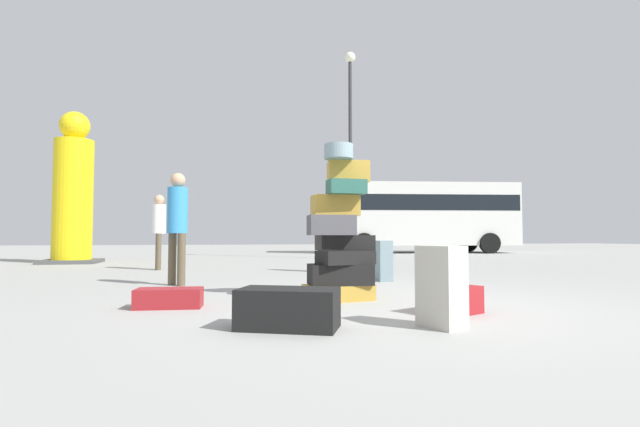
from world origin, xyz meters
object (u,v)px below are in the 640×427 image
at_px(suitcase_tower, 340,237).
at_px(person_tourist_with_camera, 159,225).
at_px(yellow_dummy_statue, 73,195).
at_px(suitcase_maroon_foreground_far, 169,298).
at_px(suitcase_slate_behind_tower, 383,261).
at_px(suitcase_cream_right_side, 441,286).
at_px(suitcase_cream_white_trunk, 336,269).
at_px(person_passerby_in_red, 177,218).
at_px(suitcase_maroon_foreground_near, 450,300).
at_px(parked_bus, 419,213).
at_px(person_bearded_onlooker, 338,226).
at_px(lamp_post, 350,125).
at_px(suitcase_black_left_side, 288,309).

relative_size(suitcase_tower, person_tourist_with_camera, 1.09).
bearing_deg(person_tourist_with_camera, yellow_dummy_statue, -148.94).
distance_m(suitcase_maroon_foreground_far, suitcase_slate_behind_tower, 3.95).
distance_m(suitcase_cream_right_side, suitcase_cream_white_trunk, 2.58).
height_order(suitcase_tower, suitcase_slate_behind_tower, suitcase_tower).
distance_m(suitcase_tower, suitcase_cream_right_side, 1.88).
bearing_deg(suitcase_maroon_foreground_far, suitcase_slate_behind_tower, 41.41).
bearing_deg(suitcase_tower, suitcase_cream_white_trunk, 78.78).
xyz_separation_m(suitcase_cream_right_side, person_passerby_in_red, (-2.31, 3.91, 0.68)).
distance_m(suitcase_tower, suitcase_maroon_foreground_near, 1.52).
bearing_deg(suitcase_slate_behind_tower, suitcase_cream_white_trunk, -128.75).
relative_size(suitcase_slate_behind_tower, parked_bus, 0.08).
distance_m(suitcase_slate_behind_tower, parked_bus, 14.48).
distance_m(suitcase_tower, suitcase_maroon_foreground_far, 2.00).
relative_size(suitcase_cream_right_side, suitcase_maroon_foreground_near, 1.29).
bearing_deg(parked_bus, suitcase_cream_white_trunk, -109.64).
xyz_separation_m(suitcase_maroon_foreground_far, suitcase_maroon_foreground_near, (2.65, -0.98, 0.03)).
height_order(suitcase_cream_white_trunk, yellow_dummy_statue, yellow_dummy_statue).
height_order(person_bearded_onlooker, person_passerby_in_red, person_passerby_in_red).
bearing_deg(suitcase_tower, lamp_post, 72.60).
height_order(suitcase_black_left_side, person_passerby_in_red, person_passerby_in_red).
bearing_deg(person_bearded_onlooker, suitcase_cream_right_side, 0.79).
bearing_deg(suitcase_tower, person_tourist_with_camera, 114.45).
distance_m(suitcase_cream_right_side, suitcase_maroon_foreground_far, 2.76).
height_order(person_tourist_with_camera, lamp_post, lamp_post).
xyz_separation_m(person_tourist_with_camera, parked_bus, (10.52, 9.17, 0.84)).
bearing_deg(suitcase_black_left_side, person_passerby_in_red, 130.22).
bearing_deg(suitcase_maroon_foreground_near, parked_bus, 41.04).
xyz_separation_m(suitcase_cream_white_trunk, suitcase_maroon_foreground_near, (0.61, -1.94, -0.17)).
bearing_deg(suitcase_slate_behind_tower, person_passerby_in_red, -177.70).
distance_m(suitcase_black_left_side, suitcase_slate_behind_tower, 4.28).
distance_m(suitcase_tower, suitcase_black_left_side, 1.89).
relative_size(suitcase_black_left_side, parked_bus, 0.09).
relative_size(suitcase_tower, parked_bus, 0.20).
bearing_deg(person_passerby_in_red, suitcase_slate_behind_tower, 49.37).
relative_size(suitcase_tower, lamp_post, 0.26).
bearing_deg(person_passerby_in_red, person_bearded_onlooker, 82.11).
height_order(suitcase_tower, parked_bus, parked_bus).
distance_m(suitcase_tower, suitcase_slate_behind_tower, 2.51).
relative_size(suitcase_tower, suitcase_black_left_side, 2.32).
bearing_deg(person_tourist_with_camera, person_bearded_onlooker, 58.23).
relative_size(suitcase_maroon_foreground_far, parked_bus, 0.07).
height_order(suitcase_black_left_side, person_bearded_onlooker, person_bearded_onlooker).
xyz_separation_m(suitcase_tower, parked_bus, (7.91, 14.90, 1.10)).
height_order(suitcase_tower, lamp_post, lamp_post).
bearing_deg(yellow_dummy_statue, suitcase_cream_right_side, -62.79).
height_order(suitcase_slate_behind_tower, suitcase_maroon_foreground_near, suitcase_slate_behind_tower).
bearing_deg(suitcase_slate_behind_tower, suitcase_maroon_foreground_far, -142.02).
bearing_deg(yellow_dummy_statue, suitcase_tower, -59.92).
bearing_deg(person_passerby_in_red, suitcase_cream_white_trunk, 17.20).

